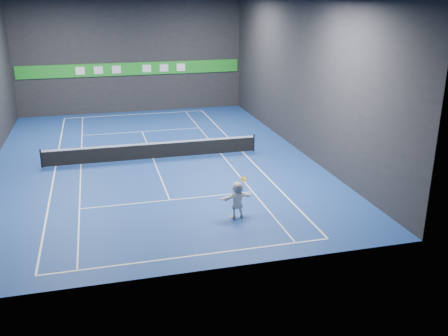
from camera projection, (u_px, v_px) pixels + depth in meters
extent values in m
plane|color=navy|center=(153.00, 159.00, 29.34)|extent=(26.00, 26.00, 0.00)
cube|color=black|center=(131.00, 56.00, 39.74)|extent=(18.00, 0.10, 9.00)
cube|color=black|center=(196.00, 148.00, 15.98)|extent=(18.00, 0.10, 9.00)
cube|color=black|center=(299.00, 76.00, 30.00)|extent=(0.10, 26.00, 9.00)
cube|color=white|center=(192.00, 256.00, 18.48)|extent=(10.98, 0.08, 0.01)
cube|color=white|center=(135.00, 114.00, 40.21)|extent=(10.98, 0.08, 0.01)
cube|color=white|center=(56.00, 167.00, 28.04)|extent=(0.08, 23.78, 0.01)
cube|color=white|center=(243.00, 152.00, 30.65)|extent=(0.08, 23.78, 0.01)
cube|color=white|center=(81.00, 165.00, 28.37)|extent=(0.06, 23.78, 0.01)
cube|color=white|center=(221.00, 154.00, 30.32)|extent=(0.06, 23.78, 0.01)
cube|color=white|center=(170.00, 200.00, 23.50)|extent=(8.23, 0.06, 0.01)
cube|color=white|center=(142.00, 132.00, 35.19)|extent=(8.23, 0.06, 0.01)
cube|color=white|center=(153.00, 159.00, 29.34)|extent=(0.06, 12.80, 0.01)
imported|color=white|center=(237.00, 200.00, 21.44)|extent=(1.57, 0.68, 1.64)
sphere|color=yellow|center=(232.00, 161.00, 20.77)|extent=(0.06, 0.06, 0.06)
cylinder|color=black|center=(41.00, 159.00, 27.70)|extent=(0.10, 0.10, 1.07)
cylinder|color=black|center=(254.00, 143.00, 30.64)|extent=(0.10, 0.10, 1.07)
cube|color=black|center=(153.00, 151.00, 29.19)|extent=(12.40, 0.03, 0.86)
cube|color=white|center=(152.00, 144.00, 29.03)|extent=(12.40, 0.04, 0.10)
cube|color=#209426|center=(132.00, 69.00, 40.01)|extent=(17.64, 0.06, 1.00)
cube|color=white|center=(80.00, 71.00, 39.01)|extent=(0.70, 0.04, 0.60)
cube|color=silver|center=(98.00, 70.00, 39.34)|extent=(0.70, 0.04, 0.60)
cube|color=white|center=(116.00, 70.00, 39.67)|extent=(0.70, 0.04, 0.60)
cube|color=white|center=(147.00, 68.00, 40.24)|extent=(0.70, 0.04, 0.60)
cube|color=silver|center=(164.00, 68.00, 40.58)|extent=(0.70, 0.04, 0.60)
cube|color=white|center=(181.00, 67.00, 40.91)|extent=(0.70, 0.04, 0.60)
torus|color=#AF1219|center=(244.00, 178.00, 21.25)|extent=(0.43, 0.40, 0.19)
cylinder|color=#C6E350|center=(244.00, 179.00, 21.26)|extent=(0.35, 0.25, 0.26)
cylinder|color=red|center=(243.00, 182.00, 21.30)|extent=(0.05, 0.10, 0.18)
cylinder|color=yellow|center=(243.00, 187.00, 21.35)|extent=(0.06, 0.18, 0.25)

